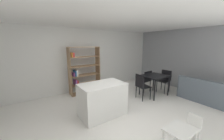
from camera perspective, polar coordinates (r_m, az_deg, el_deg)
The scene contains 13 objects.
ground_plane at distance 3.66m, azimuth 3.59°, elevation -20.42°, with size 10.27×10.27×0.00m, color silver.
ceiling_slab at distance 3.18m, azimuth 4.21°, elevation 23.25°, with size 7.46×5.38×0.06m.
back_partition at distance 5.49m, azimuth -13.75°, elevation 4.22°, with size 7.46×0.06×2.56m, color silver.
right_partition_gray at distance 6.18m, azimuth 31.84°, elevation 3.61°, with size 0.06×5.38×2.56m, color gray.
kitchen_island at distance 3.63m, azimuth -4.26°, elevation -12.80°, with size 1.21×0.74×0.89m, color white.
open_bookshelf at distance 5.17m, azimuth -12.82°, elevation -0.26°, with size 1.20×0.38×1.83m.
child_table at distance 2.78m, azimuth 27.73°, elevation -23.70°, with size 0.53×0.40×0.49m.
child_chair_right at distance 3.17m, azimuth 31.79°, elevation -20.74°, with size 0.27×0.27×0.58m.
dining_table at distance 5.12m, azimuth 18.25°, elevation -3.29°, with size 0.94×0.80×0.78m.
dining_chair_far at distance 5.42m, azimuth 14.60°, elevation -3.94°, with size 0.48×0.47×0.87m.
dining_chair_island_side at distance 4.66m, azimuth 12.90°, elevation -6.26°, with size 0.46×0.49×0.90m.
dining_chair_window_side at distance 5.71m, azimuth 22.24°, elevation -3.62°, with size 0.47×0.45×0.88m.
sofa at distance 5.47m, azimuth 37.03°, elevation -8.52°, with size 0.86×1.78×0.80m.
Camera 1 is at (-1.95, -2.43, 1.92)m, focal length 20.70 mm.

